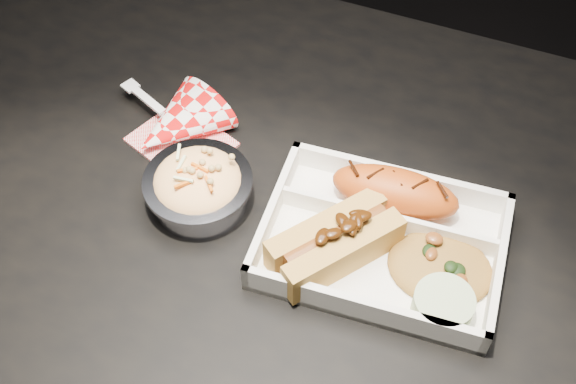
# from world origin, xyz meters

# --- Properties ---
(dining_table) EXTENTS (1.20, 0.80, 0.75)m
(dining_table) POSITION_xyz_m (0.00, 0.00, 0.66)
(dining_table) COLOR black
(dining_table) RESTS_ON ground
(food_tray) EXTENTS (0.26, 0.20, 0.04)m
(food_tray) POSITION_xyz_m (0.10, 0.01, 0.76)
(food_tray) COLOR white
(food_tray) RESTS_ON dining_table
(fried_pastry) EXTENTS (0.14, 0.07, 0.05)m
(fried_pastry) POSITION_xyz_m (0.10, 0.07, 0.78)
(fried_pastry) COLOR #BC4B12
(fried_pastry) RESTS_ON food_tray
(hotdog) EXTENTS (0.13, 0.15, 0.06)m
(hotdog) POSITION_xyz_m (0.06, -0.02, 0.78)
(hotdog) COLOR #C08E41
(hotdog) RESTS_ON food_tray
(fried_rice_mound) EXTENTS (0.12, 0.10, 0.03)m
(fried_rice_mound) POSITION_xyz_m (0.17, 0.01, 0.77)
(fried_rice_mound) COLOR #9F6E2E
(fried_rice_mound) RESTS_ON food_tray
(cupcake_liner) EXTENTS (0.06, 0.06, 0.03)m
(cupcake_liner) POSITION_xyz_m (0.18, -0.04, 0.77)
(cupcake_liner) COLOR #AABE90
(cupcake_liner) RESTS_ON food_tray
(foil_coleslaw_cup) EXTENTS (0.12, 0.12, 0.06)m
(foil_coleslaw_cup) POSITION_xyz_m (-0.10, -0.00, 0.78)
(foil_coleslaw_cup) COLOR silver
(foil_coleslaw_cup) RESTS_ON dining_table
(napkin_fork) EXTENTS (0.17, 0.14, 0.10)m
(napkin_fork) POSITION_xyz_m (-0.17, 0.08, 0.77)
(napkin_fork) COLOR red
(napkin_fork) RESTS_ON dining_table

